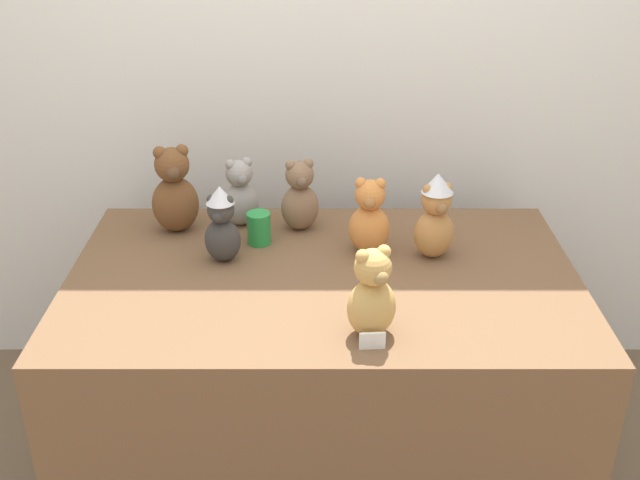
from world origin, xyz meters
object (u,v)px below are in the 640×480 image
at_px(teddy_bear_charcoal, 218,225).
at_px(teddy_bear_chestnut, 171,192).
at_px(teddy_bear_ginger, 366,218).
at_px(teddy_bear_caramel, 432,217).
at_px(teddy_bear_ash, 237,194).
at_px(teddy_bear_honey, 369,295).
at_px(teddy_bear_mocha, 297,197).
at_px(display_table, 320,375).
at_px(party_cup_green, 256,228).

height_order(teddy_bear_charcoal, teddy_bear_chestnut, teddy_bear_chestnut).
distance_m(teddy_bear_ginger, teddy_bear_caramel, 0.21).
relative_size(teddy_bear_ginger, teddy_bear_ash, 1.06).
height_order(teddy_bear_honey, teddy_bear_mocha, teddy_bear_honey).
xyz_separation_m(teddy_bear_honey, teddy_bear_charcoal, (-0.45, 0.42, 0.00)).
bearing_deg(teddy_bear_ginger, teddy_bear_ash, 159.51).
height_order(teddy_bear_chestnut, teddy_bear_ash, teddy_bear_chestnut).
height_order(display_table, teddy_bear_ginger, teddy_bear_ginger).
bearing_deg(display_table, teddy_bear_mocha, 103.73).
distance_m(teddy_bear_charcoal, party_cup_green, 0.18).
relative_size(display_table, teddy_bear_chestnut, 5.12).
height_order(teddy_bear_ginger, teddy_bear_chestnut, teddy_bear_chestnut).
bearing_deg(teddy_bear_charcoal, display_table, -7.56).
bearing_deg(display_table, teddy_bear_ginger, 45.08).
height_order(teddy_bear_mocha, teddy_bear_caramel, teddy_bear_caramel).
relative_size(teddy_bear_mocha, teddy_bear_ash, 1.04).
xyz_separation_m(teddy_bear_ginger, teddy_bear_mocha, (-0.23, 0.17, -0.00)).
bearing_deg(party_cup_green, teddy_bear_chestnut, 161.50).
height_order(display_table, teddy_bear_chestnut, teddy_bear_chestnut).
distance_m(teddy_bear_caramel, party_cup_green, 0.59).
relative_size(teddy_bear_caramel, teddy_bear_ash, 1.17).
bearing_deg(teddy_bear_caramel, teddy_bear_mocha, 140.75).
bearing_deg(teddy_bear_mocha, teddy_bear_ash, 157.75).
relative_size(display_table, party_cup_green, 14.55).
bearing_deg(teddy_bear_honey, teddy_bear_chestnut, 110.37).
bearing_deg(teddy_bear_ash, teddy_bear_charcoal, -116.62).
xyz_separation_m(teddy_bear_ash, party_cup_green, (0.07, -0.15, -0.06)).
height_order(teddy_bear_mocha, party_cup_green, teddy_bear_mocha).
bearing_deg(display_table, teddy_bear_honey, -68.68).
relative_size(teddy_bear_honey, teddy_bear_charcoal, 1.03).
relative_size(display_table, teddy_bear_ash, 6.47).
distance_m(display_table, teddy_bear_mocha, 0.61).
xyz_separation_m(teddy_bear_ginger, teddy_bear_ash, (-0.44, 0.21, -0.01)).
xyz_separation_m(display_table, teddy_bear_chestnut, (-0.51, 0.31, 0.54)).
xyz_separation_m(teddy_bear_caramel, party_cup_green, (-0.57, 0.09, -0.09)).
distance_m(teddy_bear_honey, teddy_bear_mocha, 0.69).
xyz_separation_m(teddy_bear_chestnut, teddy_bear_caramel, (0.87, -0.19, -0.00)).
bearing_deg(display_table, teddy_bear_chestnut, 148.43).
distance_m(teddy_bear_mocha, teddy_bear_chestnut, 0.43).
height_order(teddy_bear_caramel, teddy_bear_ash, teddy_bear_caramel).
xyz_separation_m(teddy_bear_mocha, party_cup_green, (-0.14, -0.11, -0.07)).
distance_m(teddy_bear_mocha, party_cup_green, 0.19).
distance_m(teddy_bear_ginger, teddy_bear_charcoal, 0.48).
relative_size(display_table, teddy_bear_charcoal, 6.18).
xyz_separation_m(teddy_bear_honey, teddy_bear_mocha, (-0.21, 0.66, -0.00)).
distance_m(teddy_bear_ash, party_cup_green, 0.17).
xyz_separation_m(teddy_bear_mocha, teddy_bear_ash, (-0.21, 0.04, -0.01)).
bearing_deg(teddy_bear_caramel, teddy_bear_charcoal, 168.12).
bearing_deg(teddy_bear_charcoal, teddy_bear_chestnut, 138.64).
relative_size(teddy_bear_mocha, teddy_bear_caramel, 0.89).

